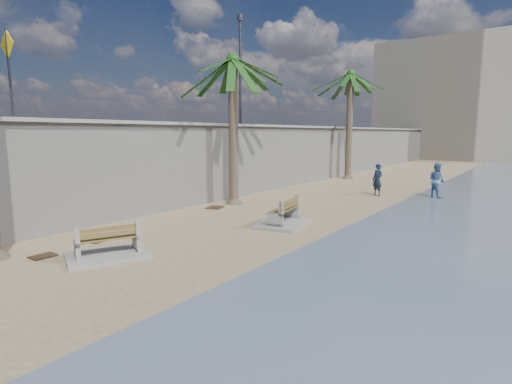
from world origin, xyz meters
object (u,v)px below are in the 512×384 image
Objects in this scene: palm_back at (351,76)px; person_b at (437,178)px; bench_far at (284,214)px; person_a at (378,177)px; bench_near at (108,244)px; palm_mid at (233,61)px.

palm_back is 10.54m from person_b.
person_b is at bearing 73.12° from bench_far.
person_a is at bearing -55.76° from palm_back.
bench_far is at bearing -74.83° from palm_back.
person_b is (4.55, 15.29, 0.58)m from bench_near.
bench_far is (1.66, 5.77, 0.03)m from bench_near.
palm_mid is 9.20m from person_a.
person_b reaches higher than bench_far.
person_b reaches higher than person_a.
palm_mid is 11.35m from person_b.
palm_mid is 3.79× the size of person_b.
person_b is (2.55, 1.16, 0.01)m from person_a.
palm_mid is at bearing -101.84° from person_a.
bench_far is 9.97m from person_b.
bench_near is at bearing 103.76° from person_b.
person_a is 0.99× the size of person_b.
palm_mid reaches higher than bench_near.
person_a is at bearing 81.92° from bench_near.
bench_far is 0.30× the size of palm_back.
palm_mid is 12.54m from palm_back.
bench_near is 14.28m from person_a.
palm_mid is at bearing 151.17° from bench_far.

